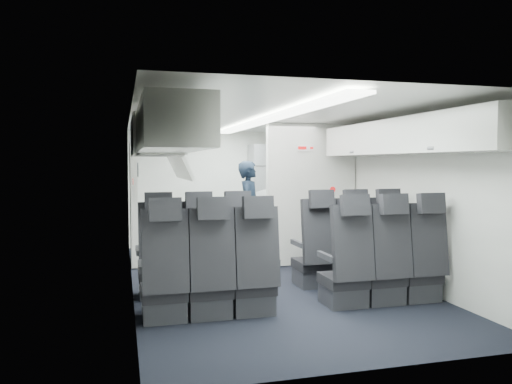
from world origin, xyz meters
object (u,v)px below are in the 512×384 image
boarding_door (134,202)px  flight_attendant (250,210)px  carry_on_bag (154,145)px  seat_row_front (276,257)px  galley_unit (273,195)px  seat_row_mid (301,273)px

boarding_door → flight_attendant: boarding_door is taller
carry_on_bag → flight_attendant: bearing=31.2°
flight_attendant → boarding_door: bearing=112.0°
boarding_door → seat_row_front: bearing=-51.8°
boarding_door → galley_unit: bearing=24.3°
boarding_door → carry_on_bag: 1.99m
seat_row_front → boarding_door: 2.71m
seat_row_mid → carry_on_bag: bearing=140.6°
boarding_door → flight_attendant: 1.83m
seat_row_mid → boarding_door: boarding_door is taller
seat_row_mid → flight_attendant: bearing=86.4°
seat_row_mid → galley_unit: (0.95, 4.15, 0.55)m
seat_row_front → galley_unit: 3.43m
seat_row_front → boarding_door: bearing=128.2°
flight_attendant → carry_on_bag: carry_on_bag is taller
seat_row_front → carry_on_bag: 2.00m
seat_row_mid → boarding_door: (-1.64, 2.99, 0.55)m
seat_row_front → seat_row_mid: (0.00, -0.90, 0.00)m
carry_on_bag → seat_row_mid: bearing=-54.8°
seat_row_front → galley_unit: bearing=73.7°
seat_row_mid → carry_on_bag: carry_on_bag is taller
seat_row_mid → carry_on_bag: (-1.44, 1.18, 1.37)m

